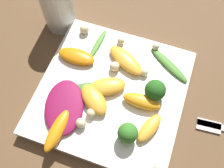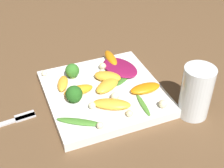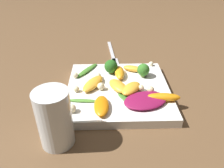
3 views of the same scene
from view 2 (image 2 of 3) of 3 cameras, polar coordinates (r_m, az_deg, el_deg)
ground_plane at (r=0.71m, az=-1.47°, el=-2.32°), size 2.40×2.40×0.00m
plate at (r=0.71m, az=-1.48°, el=-1.66°), size 0.25×0.25×0.02m
drinking_glass at (r=0.66m, az=15.13°, el=-1.45°), size 0.06×0.06×0.11m
fork at (r=0.68m, az=-19.84°, el=-6.95°), size 0.19×0.03×0.01m
radicchio_leaf_0 at (r=0.76m, az=1.47°, el=3.03°), size 0.09×0.12×0.01m
orange_segment_0 at (r=0.69m, az=6.12°, el=-0.77°), size 0.07×0.03×0.02m
orange_segment_1 at (r=0.79m, az=-0.19°, el=4.67°), size 0.03×0.08×0.02m
orange_segment_2 at (r=0.65m, az=-0.03°, el=-3.69°), size 0.08×0.07×0.02m
orange_segment_3 at (r=0.68m, az=-6.15°, el=-1.12°), size 0.07×0.03×0.02m
orange_segment_4 at (r=0.71m, az=-8.99°, el=0.11°), size 0.04×0.06×0.01m
orange_segment_5 at (r=0.72m, az=-0.82°, el=1.38°), size 0.07×0.06×0.02m
orange_segment_6 at (r=0.69m, az=-0.75°, el=-0.39°), size 0.07×0.06×0.02m
broccoli_floret_0 at (r=0.73m, az=-7.27°, el=2.42°), size 0.03×0.03×0.04m
broccoli_floret_1 at (r=0.66m, az=-6.94°, el=-1.85°), size 0.04×0.04×0.04m
arugula_sprig_0 at (r=0.62m, az=-6.01°, el=-6.88°), size 0.09×0.06×0.01m
arugula_sprig_1 at (r=0.66m, az=5.74°, el=-3.80°), size 0.02×0.07×0.00m
arugula_sprig_2 at (r=0.73m, az=2.38°, el=1.13°), size 0.07×0.05×0.00m
macadamia_nut_0 at (r=0.75m, az=-12.29°, el=1.91°), size 0.01×0.01×0.01m
macadamia_nut_1 at (r=0.65m, az=-3.64°, el=-3.95°), size 0.02×0.02×0.02m
macadamia_nut_2 at (r=0.66m, az=9.30°, el=-3.60°), size 0.02×0.02×0.02m
macadamia_nut_3 at (r=0.63m, az=3.23°, el=-5.40°), size 0.01×0.01×0.01m
macadamia_nut_4 at (r=0.66m, az=0.52°, el=-2.27°), size 0.02×0.02×0.02m
macadamia_nut_5 at (r=0.76m, az=-1.72°, el=3.29°), size 0.02×0.02×0.02m
macadamia_nut_6 at (r=0.74m, az=-1.77°, el=2.21°), size 0.02×0.02×0.02m
macadamia_nut_7 at (r=0.60m, az=-2.19°, el=-7.57°), size 0.01×0.01×0.01m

